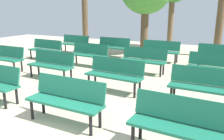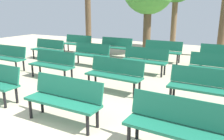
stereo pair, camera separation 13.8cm
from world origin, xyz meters
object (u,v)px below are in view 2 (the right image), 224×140
object	(u,v)px
bench_r1_c1	(53,63)
bench_r2_c2	(145,59)
tree_2	(224,19)
bench_r0_c2	(64,97)
bench_r3_c3	(222,55)
bench_r1_c0	(8,56)
bench_r3_c0	(77,43)
tree_3	(88,21)
bench_r1_c2	(115,73)
bench_r1_c3	(205,85)
bench_r3_c2	(162,50)
bench_r2_c1	(90,53)
bench_r2_c3	(217,67)
bench_r3_c1	(115,46)
bench_r0_c3	(178,124)
bench_r2_c0	(48,48)

from	to	relation	value
bench_r1_c1	bench_r2_c2	distance (m)	3.09
bench_r1_c1	tree_2	world-z (taller)	tree_2
bench_r0_c2	bench_r3_c3	world-z (taller)	same
bench_r1_c0	bench_r2_c2	world-z (taller)	same
bench_r3_c0	tree_3	xyz separation A→B (m)	(-1.11, 2.72, 0.97)
bench_r1_c2	bench_r3_c0	distance (m)	6.16
bench_r1_c0	bench_r3_c0	size ratio (longest dim) A/B	0.99
bench_r1_c3	bench_r3_c2	distance (m)	4.71
bench_r1_c1	bench_r2_c1	distance (m)	2.03
bench_r2_c1	tree_3	size ratio (longest dim) A/B	0.55
bench_r1_c1	bench_r1_c3	distance (m)	4.58
bench_r1_c3	bench_r2_c3	world-z (taller)	same
bench_r3_c1	bench_r3_c2	size ratio (longest dim) A/B	1.00
bench_r1_c0	bench_r3_c0	world-z (taller)	same
bench_r3_c0	bench_r1_c0	bearing A→B (deg)	-88.53
bench_r0_c2	bench_r3_c1	bearing A→B (deg)	109.17
bench_r0_c3	bench_r3_c3	distance (m)	6.20
bench_r2_c3	tree_2	size ratio (longest dim) A/B	0.47
bench_r0_c3	bench_r3_c1	bearing A→B (deg)	126.51
bench_r2_c0	bench_r2_c1	bearing A→B (deg)	0.70
bench_r0_c2	bench_r1_c3	bearing A→B (deg)	42.06
bench_r3_c1	bench_r3_c2	bearing A→B (deg)	-0.32
bench_r1_c3	bench_r2_c0	bearing A→B (deg)	162.21
bench_r1_c0	tree_2	xyz separation A→B (m)	(6.72, 6.24, 1.23)
bench_r2_c0	bench_r3_c1	xyz separation A→B (m)	(2.32, 2.01, 0.00)
bench_r1_c3	bench_r3_c0	world-z (taller)	same
bench_r0_c2	bench_r2_c1	bearing A→B (deg)	117.56
bench_r1_c2	bench_r2_c3	xyz separation A→B (m)	(2.37, 2.04, 0.00)
bench_r1_c0	bench_r1_c3	distance (m)	6.83
bench_r0_c2	bench_r2_c1	size ratio (longest dim) A/B	0.99
bench_r1_c0	bench_r2_c2	bearing A→B (deg)	22.89
bench_r0_c3	bench_r3_c2	xyz separation A→B (m)	(-2.07, 6.28, 0.00)
bench_r1_c0	bench_r2_c3	distance (m)	7.15
bench_r2_c1	bench_r3_c1	bearing A→B (deg)	92.75
bench_r3_c0	bench_r0_c2	bearing A→B (deg)	-52.14
bench_r1_c3	bench_r2_c1	bearing A→B (deg)	154.99
tree_3	bench_r1_c2	bearing A→B (deg)	-51.71
bench_r0_c2	bench_r2_c3	xyz separation A→B (m)	(2.40, 4.10, 0.00)
bench_r3_c3	bench_r3_c0	bearing A→B (deg)	-179.66
bench_r3_c0	bench_r3_c2	bearing A→B (deg)	1.83
bench_r3_c0	tree_2	xyz separation A→B (m)	(6.60, 2.17, 1.23)
bench_r0_c2	bench_r3_c0	xyz separation A→B (m)	(-4.39, 6.34, 0.00)
bench_r0_c3	bench_r2_c1	size ratio (longest dim) A/B	1.00
bench_r3_c1	tree_2	bearing A→B (deg)	28.38
bench_r0_c3	bench_r2_c3	xyz separation A→B (m)	(0.20, 4.14, 0.00)
bench_r1_c1	bench_r3_c1	distance (m)	4.14
bench_r1_c1	bench_r2_c0	size ratio (longest dim) A/B	1.00
bench_r2_c2	bench_r3_c2	bearing A→B (deg)	91.10
bench_r3_c1	bench_r2_c3	bearing A→B (deg)	-24.31
bench_r2_c3	bench_r3_c2	size ratio (longest dim) A/B	1.01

